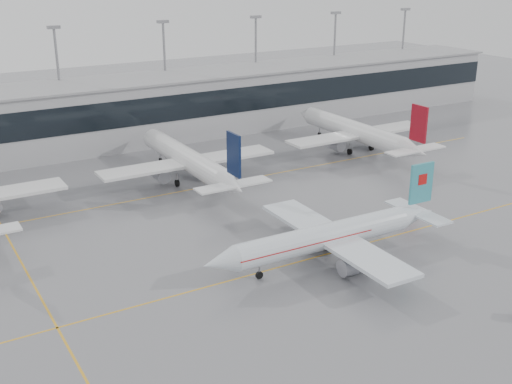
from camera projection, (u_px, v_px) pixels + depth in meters
ground at (306, 260)px, 77.88m from camera, size 320.00×320.00×0.00m
taxi_line_main at (306, 260)px, 77.87m from camera, size 120.00×0.25×0.01m
taxi_line_north at (199, 188)px, 102.14m from camera, size 120.00×0.25×0.01m
taxi_line_cross at (25, 268)px, 75.68m from camera, size 0.25×60.00×0.01m
terminal at (127, 112)px, 125.96m from camera, size 180.00×15.00×12.00m
terminal_glass at (140, 112)px, 119.34m from camera, size 180.00×0.20×5.00m
terminal_roof at (125, 81)px, 123.83m from camera, size 182.00×16.00×0.40m
light_masts at (114, 70)px, 128.29m from camera, size 156.40×1.00×22.60m
air_canada_jet at (333, 236)px, 76.89m from camera, size 33.28×25.69×10.12m
parked_jet_c at (188, 160)px, 103.85m from camera, size 29.64×36.96×11.72m
parked_jet_d at (357, 132)px, 120.56m from camera, size 29.64×36.96×11.72m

